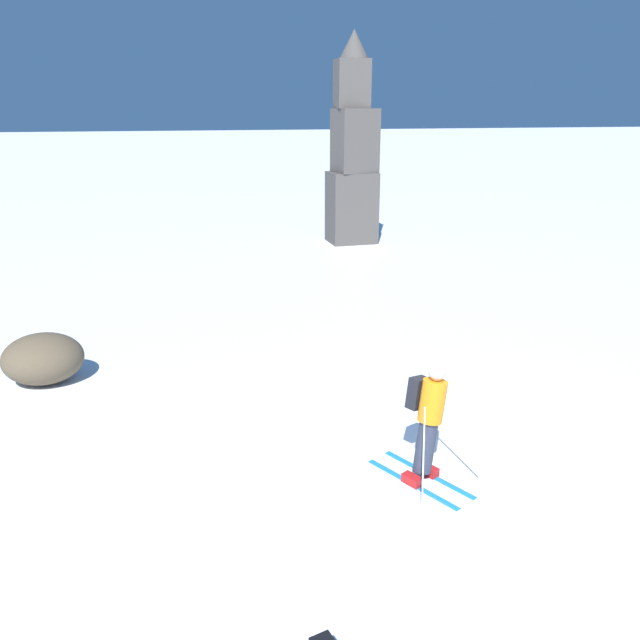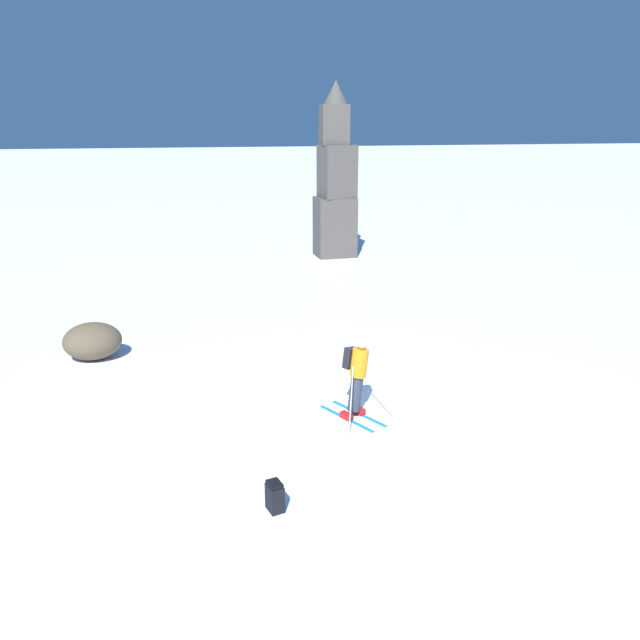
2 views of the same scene
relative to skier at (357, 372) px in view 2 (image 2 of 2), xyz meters
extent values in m
plane|color=white|center=(0.21, -0.09, -0.94)|extent=(300.00, 300.00, 0.00)
cube|color=#1E7AC6|center=(-0.27, -0.17, -0.94)|extent=(0.79, 1.46, 0.01)
cube|color=#1E7AC6|center=(0.05, -0.01, -0.94)|extent=(0.79, 1.46, 0.01)
cube|color=#B21919|center=(-0.27, -0.17, -0.87)|extent=(0.25, 0.31, 0.12)
cube|color=#B21919|center=(0.05, -0.01, -0.87)|extent=(0.25, 0.31, 0.12)
cylinder|color=#2D3342|center=(-0.04, -0.06, -0.44)|extent=(0.44, 0.39, 0.77)
cylinder|color=orange|center=(0.04, -0.01, 0.21)|extent=(0.53, 0.49, 0.63)
sphere|color=tan|center=(0.09, 0.01, 0.61)|extent=(0.31, 0.29, 0.24)
sphere|color=silver|center=(0.10, 0.01, 0.63)|extent=(0.35, 0.34, 0.27)
cube|color=black|center=(-0.07, 0.22, 0.24)|extent=(0.38, 0.31, 0.48)
cylinder|color=#B7B7BC|center=(-0.28, -0.51, -0.36)|extent=(0.32, 0.73, 1.17)
cylinder|color=#B7B7BC|center=(0.48, -0.13, -0.40)|extent=(0.48, 0.37, 1.11)
cube|color=#4C4742|center=(4.01, 15.84, 0.38)|extent=(1.73, 1.47, 2.66)
cube|color=#4C4742|center=(4.08, 15.79, 2.85)|extent=(1.60, 1.47, 2.28)
cube|color=#4C4742|center=(3.96, 15.87, 4.82)|extent=(1.26, 1.21, 1.67)
cone|color=#4C4742|center=(4.01, 15.84, 6.15)|extent=(1.04, 1.04, 0.99)
cube|color=black|center=(-2.29, -2.94, -0.72)|extent=(0.28, 0.34, 0.44)
cube|color=black|center=(-2.29, -2.94, -0.47)|extent=(0.25, 0.31, 0.06)
ellipsoid|color=brown|center=(-5.62, 4.81, -0.47)|extent=(1.47, 1.25, 0.96)
camera|label=1|loc=(-3.44, -7.00, 3.98)|focal=35.00mm
camera|label=2|loc=(-3.73, -11.35, 4.92)|focal=35.00mm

